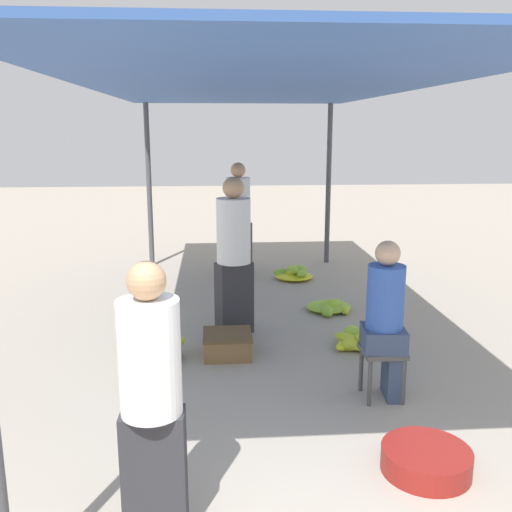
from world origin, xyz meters
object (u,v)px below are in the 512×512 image
(vendor_foreground, at_px, (152,398))
(banana_pile_left_0, at_px, (159,351))
(vendor_seated, at_px, (387,318))
(basin_black, at_px, (426,460))
(shopper_walking_far, at_px, (238,217))
(crate_near, at_px, (227,344))
(banana_pile_right_2, at_px, (330,307))
(stool, at_px, (382,358))
(banana_pile_right_0, at_px, (294,274))
(banana_pile_right_1, at_px, (358,340))
(banana_pile_left_1, at_px, (156,297))
(shopper_walking_mid, at_px, (234,254))

(vendor_foreground, bearing_deg, banana_pile_left_0, 94.79)
(vendor_seated, relative_size, basin_black, 2.28)
(banana_pile_left_0, height_order, shopper_walking_far, shopper_walking_far)
(banana_pile_left_0, distance_m, crate_near, 0.67)
(banana_pile_left_0, relative_size, banana_pile_right_2, 0.95)
(basin_black, relative_size, banana_pile_right_2, 0.98)
(shopper_walking_far, bearing_deg, basin_black, -79.47)
(vendor_foreground, xyz_separation_m, shopper_walking_far, (0.72, 5.69, 0.08))
(stool, distance_m, basin_black, 1.08)
(vendor_seated, bearing_deg, banana_pile_right_0, 93.10)
(crate_near, bearing_deg, banana_pile_right_1, 4.54)
(basin_black, bearing_deg, vendor_seated, 88.45)
(banana_pile_right_1, bearing_deg, banana_pile_left_1, 143.35)
(basin_black, distance_m, banana_pile_left_1, 4.35)
(basin_black, relative_size, banana_pile_left_1, 1.08)
(vendor_seated, relative_size, shopper_walking_mid, 0.78)
(shopper_walking_mid, bearing_deg, stool, -54.73)
(vendor_seated, bearing_deg, crate_near, 141.68)
(banana_pile_right_2, height_order, shopper_walking_far, shopper_walking_far)
(banana_pile_right_2, relative_size, shopper_walking_far, 0.35)
(vendor_seated, relative_size, banana_pile_left_1, 2.47)
(vendor_seated, relative_size, banana_pile_left_0, 2.37)
(vendor_foreground, height_order, shopper_walking_far, shopper_walking_far)
(basin_black, height_order, banana_pile_right_1, banana_pile_right_1)
(vendor_seated, xyz_separation_m, shopper_walking_mid, (-1.17, 1.63, 0.19))
(banana_pile_right_2, distance_m, shopper_walking_far, 2.35)
(shopper_walking_far, bearing_deg, banana_pile_left_0, -105.59)
(vendor_seated, height_order, banana_pile_left_0, vendor_seated)
(banana_pile_right_2, bearing_deg, banana_pile_left_1, 167.44)
(banana_pile_right_1, xyz_separation_m, crate_near, (-1.34, -0.11, 0.04))
(stool, xyz_separation_m, banana_pile_right_1, (0.09, 1.11, -0.27))
(banana_pile_right_0, xyz_separation_m, shopper_walking_mid, (-0.97, -2.16, 0.80))
(shopper_walking_far, bearing_deg, banana_pile_right_2, -62.16)
(banana_pile_right_0, bearing_deg, vendor_foreground, -106.12)
(stool, xyz_separation_m, vendor_seated, (0.02, 0.00, 0.35))
(banana_pile_left_1, xyz_separation_m, banana_pile_right_2, (2.15, -0.48, -0.03))
(shopper_walking_mid, bearing_deg, banana_pile_left_1, 130.52)
(banana_pile_left_1, height_order, banana_pile_right_1, same)
(banana_pile_right_1, bearing_deg, shopper_walking_far, 109.22)
(banana_pile_left_1, distance_m, banana_pile_right_0, 2.19)
(basin_black, height_order, banana_pile_right_0, banana_pile_right_0)
(vendor_foreground, height_order, banana_pile_right_2, vendor_foreground)
(banana_pile_left_0, height_order, banana_pile_right_1, banana_pile_left_0)
(vendor_foreground, relative_size, banana_pile_left_1, 2.87)
(stool, distance_m, banana_pile_right_2, 2.29)
(banana_pile_left_0, bearing_deg, vendor_seated, -25.26)
(basin_black, xyz_separation_m, shopper_walking_far, (-0.98, 5.27, 0.80))
(basin_black, height_order, crate_near, crate_near)
(stool, relative_size, banana_pile_right_1, 0.70)
(crate_near, distance_m, shopper_walking_far, 3.31)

